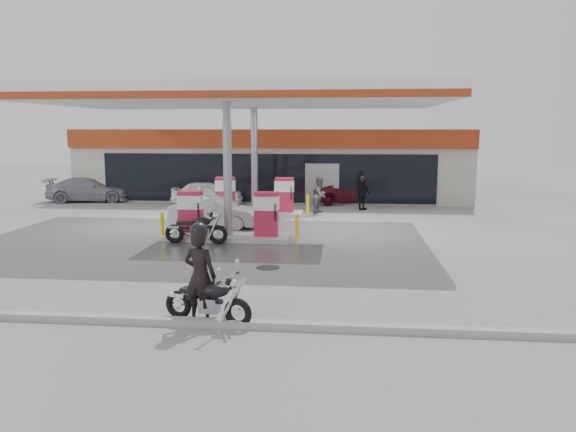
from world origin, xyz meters
name	(u,v)px	position (x,y,z in m)	size (l,w,h in m)	color
ground	(216,251)	(0.00, 0.00, 0.00)	(90.00, 90.00, 0.00)	gray
wet_patch	(231,252)	(0.50, 0.00, 0.00)	(6.00, 3.00, 0.00)	#4C4C4F
drain_cover	(268,268)	(2.00, -2.00, 0.00)	(0.70, 0.70, 0.01)	#38383A
kerb	(140,320)	(0.00, -7.00, 0.07)	(28.00, 0.25, 0.15)	gray
store_building	(276,162)	(0.01, 15.94, 2.01)	(22.00, 8.22, 4.00)	beige
canopy	(242,98)	(0.00, 5.00, 5.27)	(16.00, 10.02, 5.51)	silver
pump_island_near	(228,221)	(0.00, 2.00, 0.71)	(5.14, 1.30, 1.78)	#9E9E99
pump_island_far	(255,200)	(0.00, 8.00, 0.71)	(5.14, 1.30, 1.78)	#9E9E99
main_motorcycle	(209,302)	(1.42, -6.81, 0.46)	(2.00, 0.96, 1.05)	black
biker_main	(200,276)	(1.24, -6.76, 1.00)	(0.73, 0.48, 2.00)	black
parked_motorcycle	(197,229)	(-0.96, 1.20, 0.51)	(2.26, 0.87, 1.16)	black
sedan_white	(207,193)	(-3.07, 11.20, 0.64)	(1.52, 3.78, 1.29)	white
attendant	(320,195)	(3.03, 9.00, 0.88)	(0.85, 0.66, 1.75)	slate
hatchback_silver	(216,212)	(-1.07, 4.57, 0.62)	(1.31, 3.76, 1.24)	#AEB1B7
parked_car_left	(89,190)	(-10.00, 12.00, 0.67)	(1.86, 4.58, 1.33)	gray
parked_car_right	(350,192)	(4.50, 12.78, 0.60)	(2.00, 4.34, 1.20)	#57131D
biker_walking	(362,194)	(5.07, 10.20, 0.80)	(0.94, 0.39, 1.60)	black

